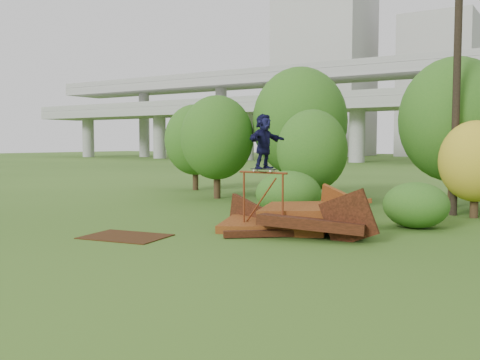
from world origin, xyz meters
The scene contains 17 objects.
ground centered at (0.00, 0.00, 0.00)m, with size 240.00×240.00×0.00m, color #2D5116.
scrap_pile centered at (0.83, 2.57, 0.38)m, with size 5.68×3.49×1.90m.
grind_rail centered at (0.05, 1.93, 1.25)m, with size 1.72×0.22×1.89m.
skateboard centered at (0.08, 1.93, 1.96)m, with size 0.84×0.30×0.09m.
skater centered at (0.08, 1.93, 2.80)m, with size 1.52×0.48×1.64m, color #101034.
flat_plate centered at (-3.07, -0.68, 0.01)m, with size 2.36×1.68×0.03m, color #351D0B.
tree_0 centered at (-6.99, 9.70, 3.00)m, with size 3.60×3.60×5.08m.
tree_1 centered at (-3.44, 11.66, 3.76)m, with size 4.61×4.61×6.42m.
tree_2 centered at (-1.24, 8.28, 2.43)m, with size 2.93×2.93×4.13m.
tree_3 centered at (3.59, 12.02, 3.72)m, with size 4.59×4.59×6.36m.
tree_4 centered at (4.90, 9.06, 2.08)m, with size 2.59×2.59×3.57m.
tree_6 centered at (-10.74, 12.92, 2.92)m, with size 3.56×3.56×4.98m.
shrub_left centered at (-0.99, 5.68, 0.86)m, with size 2.49×2.30×1.72m, color #164C14.
shrub_right centered at (3.68, 5.53, 0.75)m, with size 2.11×1.93×1.49m, color #164C14.
utility_pole centered at (4.11, 9.42, 4.79)m, with size 1.40×0.28×9.42m.
building_left centered at (-38.00, 95.00, 17.50)m, with size 18.00×16.00×35.00m, color #9E9E99.
building_right centered at (-16.00, 102.00, 14.00)m, with size 14.00×14.00×28.00m, color #9E9E99.
Camera 1 is at (7.99, -11.97, 2.75)m, focal length 40.00 mm.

